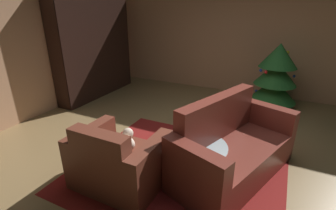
{
  "coord_description": "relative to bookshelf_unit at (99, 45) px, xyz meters",
  "views": [
    {
      "loc": [
        0.94,
        -2.83,
        1.93
      ],
      "look_at": [
        -0.37,
        -0.15,
        0.73
      ],
      "focal_mm": 26.24,
      "sensor_mm": 36.0,
      "label": 1
    }
  ],
  "objects": [
    {
      "name": "wall_left",
      "position": [
        -0.27,
        -1.51,
        0.17
      ],
      "size": [
        0.06,
        6.09,
        2.59
      ],
      "primitive_type": "cube",
      "color": "tan",
      "rests_on": "ground"
    },
    {
      "name": "area_rug",
      "position": [
        2.84,
        -1.97,
        -1.12
      ],
      "size": [
        2.5,
        2.22,
        0.01
      ],
      "primitive_type": "cube",
      "color": "maroon",
      "rests_on": "ground"
    },
    {
      "name": "book_stack_on_table",
      "position": [
        2.97,
        -2.02,
        -0.64
      ],
      "size": [
        0.22,
        0.19,
        0.12
      ],
      "color": "#378748",
      "rests_on": "coffee_table"
    },
    {
      "name": "bookshelf_unit",
      "position": [
        0.0,
        0.0,
        0.0
      ],
      "size": [
        0.38,
        2.09,
        2.29
      ],
      "color": "black",
      "rests_on": "ground"
    },
    {
      "name": "coffee_table",
      "position": [
        3.03,
        -1.98,
        -0.74
      ],
      "size": [
        0.79,
        0.79,
        0.42
      ],
      "color": "black",
      "rests_on": "ground"
    },
    {
      "name": "wall_back",
      "position": [
        2.9,
        1.5,
        0.17
      ],
      "size": [
        6.4,
        0.06,
        2.59
      ],
      "primitive_type": "cube",
      "color": "tan",
      "rests_on": "ground"
    },
    {
      "name": "decorated_tree",
      "position": [
        3.7,
        0.76,
        -0.45
      ],
      "size": [
        0.89,
        0.89,
        1.29
      ],
      "color": "brown",
      "rests_on": "ground"
    },
    {
      "name": "bottle_on_table",
      "position": [
        2.82,
        -1.9,
        -0.61
      ],
      "size": [
        0.07,
        0.07,
        0.24
      ],
      "color": "#4F2812",
      "rests_on": "coffee_table"
    },
    {
      "name": "ground_plane",
      "position": [
        2.9,
        -1.51,
        -1.12
      ],
      "size": [
        7.53,
        7.53,
        0.0
      ],
      "primitive_type": "plane",
      "color": "olive"
    },
    {
      "name": "couch_red",
      "position": [
        3.42,
        -1.73,
        -0.8
      ],
      "size": [
        1.28,
        1.85,
        0.94
      ],
      "color": "brown",
      "rests_on": "ground"
    },
    {
      "name": "armchair_red",
      "position": [
        2.31,
        -2.5,
        -0.83
      ],
      "size": [
        0.98,
        0.77,
        0.8
      ],
      "color": "brown",
      "rests_on": "ground"
    }
  ]
}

